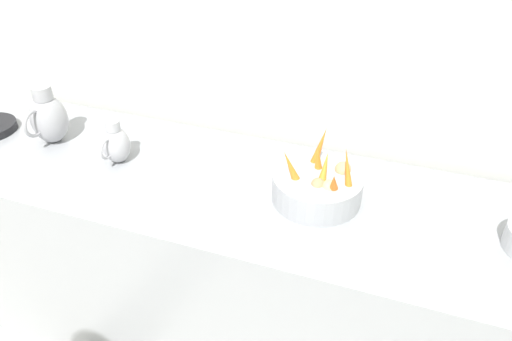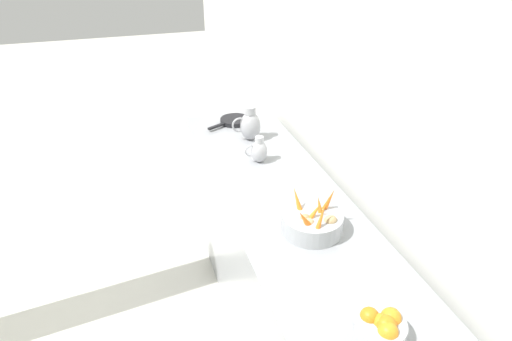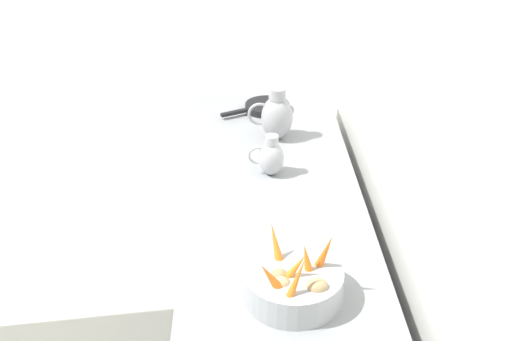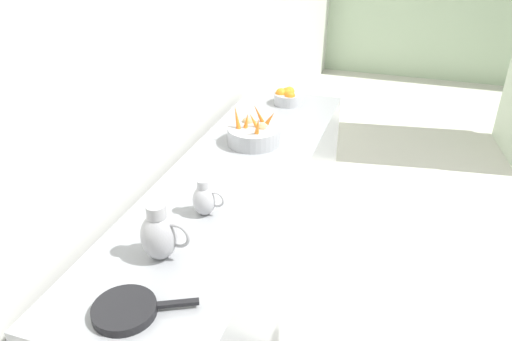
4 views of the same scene
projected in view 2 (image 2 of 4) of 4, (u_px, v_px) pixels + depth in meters
The scene contains 8 objects.
ground_plane at pixel (52, 323), 2.94m from camera, with size 16.39×16.39×0.00m, color beige.
tile_wall_left at pixel (420, 123), 2.06m from camera, with size 0.10×9.35×3.00m, color silver.
prep_counter at pixel (281, 253), 2.87m from camera, with size 0.72×2.65×0.89m, color gray.
vegetable_colander at pixel (312, 222), 2.32m from camera, with size 0.32×0.32×0.23m.
orange_bowl at pixel (381, 327), 1.73m from camera, with size 0.20×0.20×0.12m.
metal_pitcher_tall at pixel (250, 125), 3.26m from camera, with size 0.21×0.15×0.25m.
metal_pitcher_short at pixel (259, 151), 2.97m from camera, with size 0.15×0.11×0.18m.
skillet_on_counter at pixel (234, 121), 3.57m from camera, with size 0.36×0.24×0.03m.
Camera 2 is at (-0.65, 2.37, 2.33)m, focal length 31.43 mm.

